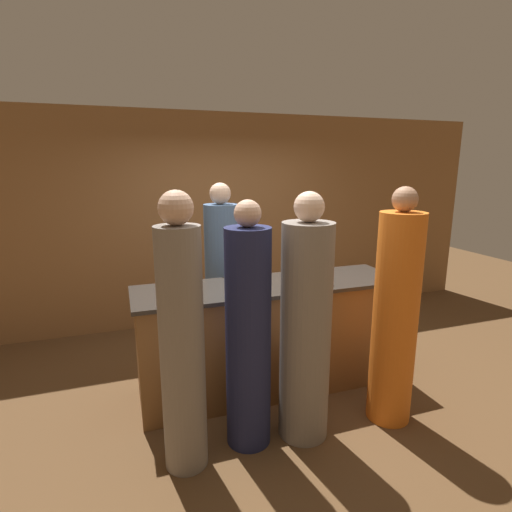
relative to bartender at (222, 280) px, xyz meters
The scene contains 14 objects.
ground_plane 1.21m from the bartender, 69.31° to the right, with size 14.00×14.00×0.00m, color brown.
back_wall 1.31m from the bartender, 76.55° to the left, with size 8.00×0.06×2.80m.
bar_counter 0.89m from the bartender, 69.31° to the right, with size 2.52×0.71×1.05m.
bartender is the anchor object (origin of this frame).
guest_0 1.87m from the bartender, 55.14° to the right, with size 0.36×0.36×1.97m.
guest_1 1.52m from the bartender, 79.40° to the right, with size 0.39×0.39×1.95m.
guest_2 1.44m from the bartender, 96.38° to the right, with size 0.34×0.34×1.90m.
guest_3 1.66m from the bartender, 113.55° to the right, with size 0.31×0.31×1.98m.
wine_bottle_0 1.19m from the bartender, 49.37° to the right, with size 0.08×0.08×0.29m.
wine_glass_0 0.99m from the bartender, 128.77° to the right, with size 0.07×0.07×0.16m.
wine_glass_1 1.05m from the bartender, 98.77° to the right, with size 0.08×0.08×0.17m.
wine_glass_2 0.89m from the bartender, 80.05° to the right, with size 0.06×0.06×0.16m.
wine_glass_3 0.97m from the bartender, 53.80° to the right, with size 0.08×0.08×0.18m.
wine_glass_4 1.07m from the bartender, 45.62° to the right, with size 0.08×0.08×0.16m.
Camera 1 is at (-1.29, -3.32, 2.13)m, focal length 28.00 mm.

